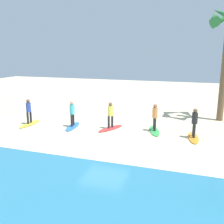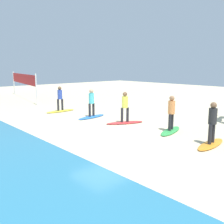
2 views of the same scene
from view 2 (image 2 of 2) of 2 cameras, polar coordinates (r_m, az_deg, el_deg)
ground_plane at (r=12.46m, az=-2.39°, el=-4.10°), size 60.00×60.00×0.00m
surfboard_orange at (r=10.86m, az=21.30°, el=-6.75°), size 0.77×2.15×0.09m
surfer_orange at (r=10.62m, az=21.65°, el=-1.63°), size 0.32×0.46×1.64m
surfboard_green at (r=12.47m, az=13.01°, el=-4.13°), size 1.12×2.17×0.09m
surfer_green at (r=12.26m, az=13.20°, el=0.36°), size 0.32×0.45×1.64m
surfboard_red at (r=13.89m, az=2.87°, el=-2.40°), size 1.38×2.14×0.09m
surfer_red at (r=13.70m, az=2.91°, el=1.65°), size 0.32×0.43×1.64m
surfboard_blue at (r=15.48m, az=-4.58°, el=-1.09°), size 0.83×2.16×0.09m
surfer_blue at (r=15.31m, az=-4.64°, el=2.55°), size 0.32×0.46×1.64m
surfboard_yellow at (r=17.77m, az=-11.50°, el=0.22°), size 0.57×2.10×0.09m
surfer_yellow at (r=17.63m, az=-11.61°, el=3.40°), size 0.32×0.46×1.64m
volleyball_net at (r=25.46m, az=-19.37°, el=6.81°), size 8.95×1.73×2.50m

